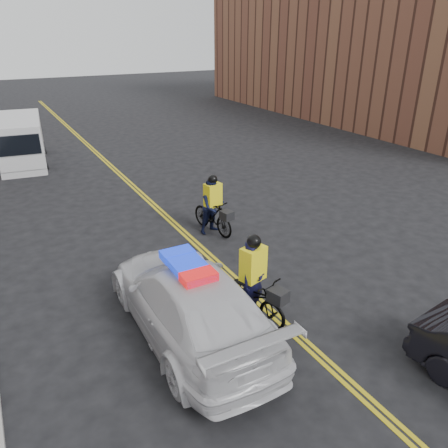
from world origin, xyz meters
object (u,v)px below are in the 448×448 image
cargo_van (22,142)px  cyclist_far (213,210)px  cyclist_near (253,289)px  police_cruiser (189,301)px

cargo_van → cyclist_far: cargo_van is taller
cargo_van → cyclist_near: bearing=-72.2°
cargo_van → cyclist_near: cargo_van is taller
police_cruiser → cyclist_far: bearing=-122.9°
police_cruiser → cyclist_near: (1.56, -0.15, -0.09)m
police_cruiser → cyclist_near: cyclist_near is taller
cyclist_near → police_cruiser: bearing=158.7°
cyclist_near → cyclist_far: 4.76m
police_cruiser → cyclist_near: size_ratio=2.49×
cargo_van → cyclist_near: (3.19, -16.34, -0.37)m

